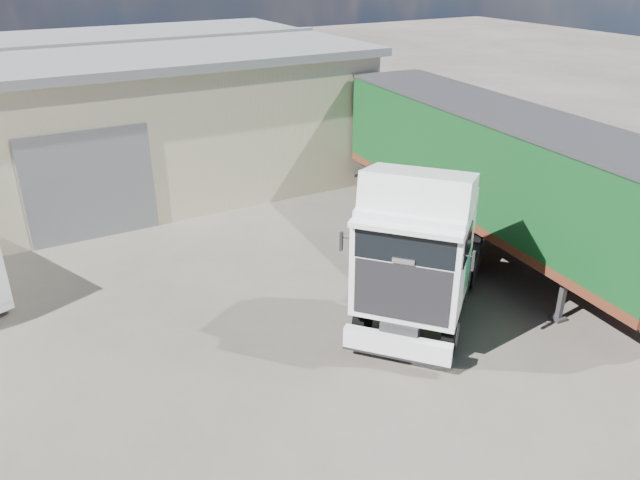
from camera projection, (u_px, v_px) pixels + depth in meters
ground at (290, 386)px, 13.57m from camera, size 120.00×120.00×0.00m
brick_boundary_wall at (494, 170)px, 22.89m from camera, size 0.35×26.00×2.50m
tractor_unit at (419, 256)px, 15.25m from camera, size 6.35×5.99×4.32m
box_trailer at (493, 166)px, 18.79m from camera, size 3.94×13.53×4.43m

